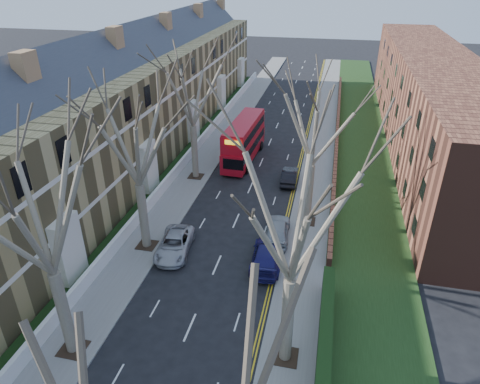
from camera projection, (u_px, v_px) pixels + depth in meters
The scene contains 16 objects.
pavement_left at pixel (221, 138), 51.89m from camera, with size 3.00×102.00×0.12m, color slate.
pavement_right at pixel (321, 146), 49.60m from camera, with size 3.00×102.00×0.12m, color slate.
terrace_left at pixel (128, 109), 43.89m from camera, with size 9.70×78.00×13.60m.
flats_right at pixel (429, 101), 48.52m from camera, with size 13.97×54.00×10.00m.
front_wall_left at pixel (187, 158), 45.06m from camera, with size 0.30×78.00×1.00m.
grass_verge_right at pixel (361, 148), 48.70m from camera, with size 6.00×102.00×0.06m.
tree_left_mid at pixel (34, 199), 18.97m from camera, with size 10.50×10.50×14.71m.
tree_left_far at pixel (133, 130), 27.71m from camera, with size 10.15×10.15×14.22m.
tree_left_dist at pixel (191, 81), 37.88m from camera, with size 10.50×10.50×14.71m.
tree_right_mid at pixel (296, 205), 18.51m from camera, with size 10.50×10.50×14.71m.
tree_right_far at pixel (316, 114), 30.69m from camera, with size 10.15×10.15×14.22m.
double_decker_bus at pixel (244, 141), 45.30m from camera, with size 2.91×10.16×4.25m.
car_left_far at pixel (175, 244), 31.17m from camera, with size 2.24×4.85×1.35m, color #A7A7AD.
car_right_near at pixel (267, 255), 29.93m from camera, with size 2.08×5.12×1.49m, color navy.
car_right_mid at pixel (277, 230), 32.65m from camera, with size 1.85×4.60×1.57m, color #94989C.
car_right_far at pixel (289, 176), 41.15m from camera, with size 1.43×4.10×1.35m, color black.
Camera 1 is at (6.83, -8.18, 18.80)m, focal length 32.00 mm.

